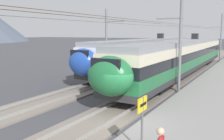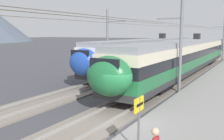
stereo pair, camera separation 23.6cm
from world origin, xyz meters
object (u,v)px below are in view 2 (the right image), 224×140
(train_near_platform, at_px, (185,55))
(catenary_mast_mid, at_px, (179,40))
(train_far_track, at_px, (149,52))
(catenary_mast_far_side, at_px, (109,41))
(platform_sign, at_px, (139,112))
(catenary_mast_east, at_px, (223,37))

(train_near_platform, distance_m, catenary_mast_mid, 8.85)
(train_far_track, relative_size, catenary_mast_far_side, 0.65)
(catenary_mast_mid, distance_m, platform_sign, 11.72)
(train_near_platform, bearing_deg, train_far_track, 64.36)
(catenary_mast_far_side, bearing_deg, catenary_mast_east, -22.74)
(catenary_mast_east, bearing_deg, platform_sign, -177.04)
(train_near_platform, bearing_deg, catenary_mast_far_side, 122.37)
(catenary_mast_mid, distance_m, catenary_mast_east, 24.76)
(catenary_mast_mid, relative_size, catenary_mast_far_side, 1.00)
(catenary_mast_far_side, bearing_deg, catenary_mast_mid, -114.94)
(catenary_mast_east, xyz_separation_m, platform_sign, (-36.12, -1.87, -2.10))
(catenary_mast_mid, distance_m, catenary_mast_far_side, 9.59)
(catenary_mast_east, bearing_deg, catenary_mast_mid, -179.99)
(train_far_track, distance_m, catenary_mast_east, 15.50)
(catenary_mast_east, relative_size, catenary_mast_far_side, 1.00)
(train_near_platform, bearing_deg, catenary_mast_east, -5.88)
(catenary_mast_mid, xyz_separation_m, catenary_mast_far_side, (4.04, 8.69, -0.32))
(catenary_mast_east, height_order, platform_sign, catenary_mast_east)
(catenary_mast_mid, height_order, catenary_mast_east, catenary_mast_mid)
(platform_sign, bearing_deg, train_near_platform, 10.13)
(catenary_mast_mid, relative_size, platform_sign, 22.40)
(catenary_mast_east, xyz_separation_m, catenary_mast_far_side, (-20.72, 8.68, -0.19))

